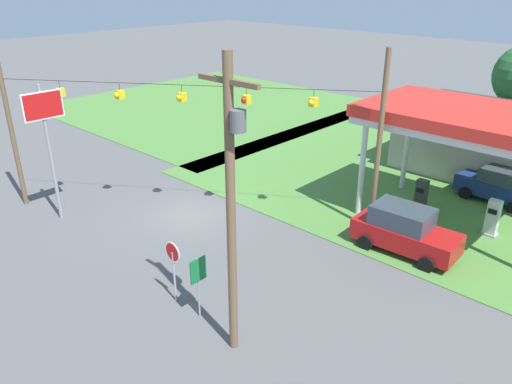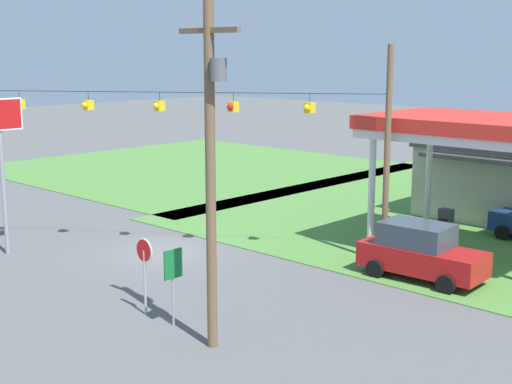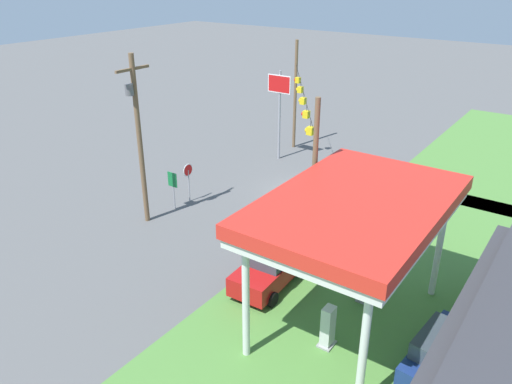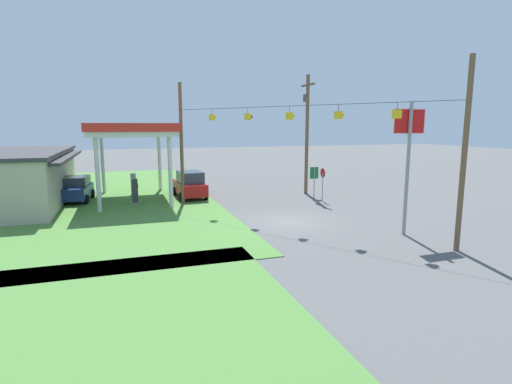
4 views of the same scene
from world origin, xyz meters
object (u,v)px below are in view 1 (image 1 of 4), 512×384
stop_sign_roadside (173,259)px  route_sign (198,276)px  stop_sign_overhead (46,127)px  fuel_pump_near (421,197)px  car_at_pumps_front (405,230)px  fuel_pump_far (492,219)px  car_at_pumps_rear (500,186)px  gas_station_canopy (470,121)px  utility_pole_main (232,200)px

stop_sign_roadside → route_sign: stop_sign_roadside is taller
stop_sign_overhead → route_sign: stop_sign_overhead is taller
fuel_pump_near → car_at_pumps_front: (1.24, -4.11, 0.18)m
fuel_pump_far → car_at_pumps_front: (-2.30, -4.11, 0.18)m
fuel_pump_near → route_sign: route_sign is taller
fuel_pump_far → car_at_pumps_rear: 4.24m
car_at_pumps_rear → stop_sign_overhead: size_ratio=0.65×
gas_station_canopy → fuel_pump_near: gas_station_canopy is taller
fuel_pump_far → fuel_pump_near: bearing=180.0°
fuel_pump_far → stop_sign_roadside: bearing=-117.0°
stop_sign_roadside → route_sign: 1.38m
fuel_pump_far → stop_sign_overhead: bearing=-141.9°
car_at_pumps_rear → utility_pole_main: bearing=88.0°
car_at_pumps_front → stop_sign_roadside: bearing=-118.7°
fuel_pump_near → car_at_pumps_front: 4.30m
route_sign → utility_pole_main: (2.03, -0.27, 3.62)m
gas_station_canopy → stop_sign_roadside: bearing=-110.6°
gas_station_canopy → fuel_pump_near: size_ratio=5.18×
fuel_pump_near → fuel_pump_far: 3.54m
gas_station_canopy → car_at_pumps_rear: gas_station_canopy is taller
car_at_pumps_front → utility_pole_main: utility_pole_main is taller
stop_sign_roadside → fuel_pump_far: bearing=-117.0°
route_sign → utility_pole_main: size_ratio=0.25×
fuel_pump_near → stop_sign_roadside: bearing=-103.6°
fuel_pump_near → car_at_pumps_rear: 4.80m
utility_pole_main → stop_sign_roadside: bearing=175.6°
gas_station_canopy → fuel_pump_far: gas_station_canopy is taller
gas_station_canopy → route_sign: bearing=-105.2°
route_sign → stop_sign_overhead: bearing=177.8°
gas_station_canopy → car_at_pumps_rear: size_ratio=2.15×
car_at_pumps_front → stop_sign_overhead: 16.94m
gas_station_canopy → fuel_pump_near: (-1.77, -0.00, -4.32)m
car_at_pumps_front → stop_sign_roadside: 10.19m
stop_sign_roadside → stop_sign_overhead: 10.05m
car_at_pumps_front → gas_station_canopy: bearing=79.9°
gas_station_canopy → utility_pole_main: size_ratio=0.98×
car_at_pumps_rear → route_sign: 17.89m
fuel_pump_near → stop_sign_overhead: (-12.82, -12.82, 3.87)m
fuel_pump_far → route_sign: 14.31m
stop_sign_roadside → car_at_pumps_rear: bearing=-108.2°
car_at_pumps_front → car_at_pumps_rear: size_ratio=1.06×
fuel_pump_far → utility_pole_main: (-3.35, -13.51, 4.47)m
stop_sign_overhead → utility_pole_main: 13.05m
fuel_pump_near → stop_sign_roadside: stop_sign_roadside is taller
gas_station_canopy → car_at_pumps_front: size_ratio=2.03×
stop_sign_overhead → gas_station_canopy: bearing=41.3°
fuel_pump_far → gas_station_canopy: bearing=180.0°
stop_sign_roadside → route_sign: size_ratio=1.04×
car_at_pumps_rear → route_sign: (-4.32, -17.34, 0.77)m
fuel_pump_near → route_sign: (-1.84, -13.24, 0.85)m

